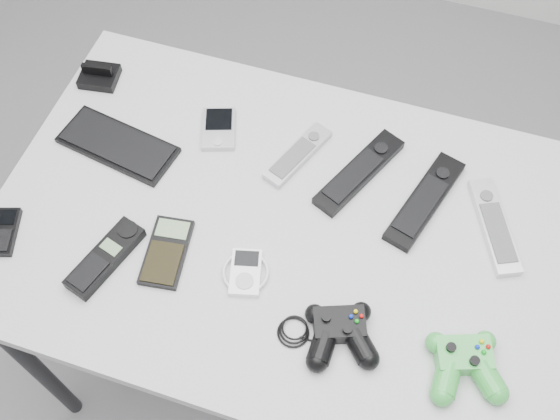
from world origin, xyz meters
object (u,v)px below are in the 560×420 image
(calculator, at_px, (166,252))
(mp3_player, at_px, (246,272))
(mobile_phone, at_px, (4,232))
(pda, at_px, (219,129))
(remote_black_b, at_px, (425,200))
(controller_black, at_px, (340,331))
(cordless_handset, at_px, (105,258))
(controller_green, at_px, (465,362))
(pda_keyboard, at_px, (118,145))
(remote_silver_b, at_px, (494,226))
(remote_black_a, at_px, (359,172))
(remote_silver_a, at_px, (298,154))
(desk, at_px, (291,244))

(calculator, bearing_deg, mp3_player, -5.87)
(mobile_phone, bearing_deg, pda, 31.93)
(calculator, bearing_deg, remote_black_b, 22.69)
(controller_black, bearing_deg, cordless_handset, 158.07)
(cordless_handset, height_order, controller_green, controller_green)
(controller_green, bearing_deg, mp3_player, 153.42)
(mobile_phone, bearing_deg, pda_keyboard, 47.46)
(remote_black_b, bearing_deg, remote_silver_b, 10.79)
(remote_black_a, bearing_deg, calculator, -111.98)
(calculator, bearing_deg, mobile_phone, -177.73)
(pda_keyboard, distance_m, pda, 0.21)
(pda_keyboard, height_order, remote_black_a, remote_black_a)
(remote_black_b, xyz_separation_m, controller_black, (-0.09, -0.32, 0.01))
(remote_silver_b, distance_m, cordless_handset, 0.75)
(mobile_phone, relative_size, controller_green, 0.73)
(remote_silver_a, bearing_deg, pda, -162.33)
(pda, xyz_separation_m, calculator, (0.01, -0.31, -0.00))
(desk, xyz_separation_m, mp3_player, (-0.05, -0.12, 0.08))
(remote_black_b, bearing_deg, remote_silver_a, -169.29)
(mobile_phone, xyz_separation_m, mp3_player, (0.47, 0.06, -0.00))
(cordless_handset, xyz_separation_m, calculator, (0.10, 0.05, -0.01))
(desk, height_order, calculator, calculator)
(pda_keyboard, relative_size, remote_black_a, 1.06)
(pda, height_order, calculator, pda)
(pda, height_order, remote_silver_a, remote_silver_a)
(desk, height_order, mp3_player, mp3_player)
(desk, relative_size, cordless_handset, 6.86)
(remote_silver_b, distance_m, controller_black, 0.38)
(remote_silver_b, bearing_deg, remote_black_b, 149.33)
(desk, relative_size, mp3_player, 12.53)
(pda, height_order, remote_black_a, remote_black_a)
(mp3_player, bearing_deg, pda_keyboard, 136.43)
(remote_silver_b, bearing_deg, controller_green, -116.47)
(remote_black_a, xyz_separation_m, controller_black, (0.05, -0.35, 0.01))
(cordless_handset, bearing_deg, mp3_player, 28.41)
(remote_silver_a, xyz_separation_m, cordless_handset, (-0.27, -0.34, 0.00))
(calculator, xyz_separation_m, mp3_player, (0.16, 0.01, 0.00))
(pda_keyboard, height_order, remote_silver_b, remote_silver_b)
(desk, distance_m, controller_black, 0.25)
(mobile_phone, distance_m, cordless_handset, 0.21)
(remote_silver_b, bearing_deg, remote_silver_a, 149.27)
(pda_keyboard, bearing_deg, pda, 38.86)
(remote_silver_b, distance_m, controller_green, 0.29)
(cordless_handset, bearing_deg, pda_keyboard, 127.08)
(pda_keyboard, xyz_separation_m, mobile_phone, (-0.12, -0.26, 0.00))
(remote_black_a, distance_m, mobile_phone, 0.71)
(pda, relative_size, remote_silver_a, 0.61)
(remote_black_a, bearing_deg, remote_silver_a, -157.40)
(remote_black_a, bearing_deg, mobile_phone, -126.41)
(remote_silver_a, xyz_separation_m, remote_silver_b, (0.41, -0.05, 0.00))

